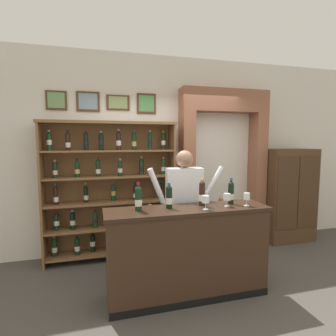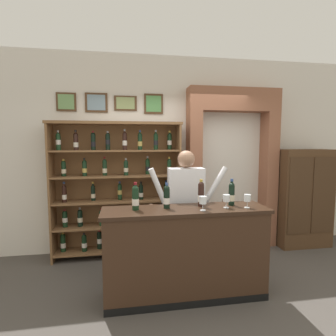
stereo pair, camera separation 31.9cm
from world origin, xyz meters
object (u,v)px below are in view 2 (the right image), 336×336
at_px(tasting_counter, 186,253).
at_px(tasting_bottle_rosso, 167,197).
at_px(side_cabinet, 303,198).
at_px(shopkeeper, 186,199).
at_px(tasting_bottle_grappa, 232,194).
at_px(wine_shelf, 117,187).
at_px(wine_glass_right, 247,199).
at_px(wine_glass_spare, 203,201).
at_px(wine_glass_center, 226,199).
at_px(tasting_bottle_brunello, 135,197).
at_px(tasting_bottle_chianti, 201,194).

height_order(tasting_counter, tasting_bottle_rosso, tasting_bottle_rosso).
height_order(side_cabinet, shopkeeper, shopkeeper).
bearing_deg(tasting_counter, tasting_bottle_grappa, 6.34).
bearing_deg(side_cabinet, tasting_bottle_rosso, -155.80).
bearing_deg(wine_shelf, wine_glass_right, -43.11).
relative_size(shopkeeper, wine_glass_spare, 10.62).
xyz_separation_m(shopkeeper, wine_glass_center, (0.34, -0.52, 0.11)).
xyz_separation_m(tasting_bottle_rosso, wine_glass_center, (0.66, -0.09, -0.03)).
bearing_deg(wine_glass_center, tasting_bottle_grappa, 46.23).
relative_size(tasting_bottle_brunello, wine_glass_center, 2.01).
height_order(tasting_counter, wine_glass_spare, wine_glass_spare).
bearing_deg(wine_shelf, tasting_bottle_brunello, -79.86).
relative_size(shopkeeper, tasting_bottle_grappa, 5.36).
relative_size(tasting_bottle_brunello, wine_glass_right, 1.98).
height_order(wine_glass_center, wine_glass_spare, wine_glass_spare).
distance_m(tasting_bottle_brunello, tasting_bottle_rosso, 0.35).
relative_size(tasting_bottle_grappa, wine_glass_center, 2.06).
relative_size(tasting_bottle_rosso, wine_glass_spare, 1.83).
distance_m(tasting_bottle_brunello, wine_glass_center, 1.01).
height_order(tasting_counter, shopkeeper, shopkeeper).
distance_m(side_cabinet, wine_glass_right, 2.09).
relative_size(tasting_bottle_rosso, wine_glass_center, 1.90).
bearing_deg(tasting_bottle_chianti, tasting_counter, -161.24).
distance_m(wine_shelf, tasting_bottle_chianti, 1.56).
xyz_separation_m(wine_shelf, tasting_bottle_grappa, (1.34, -1.22, 0.09)).
distance_m(shopkeeper, wine_glass_spare, 0.60).
relative_size(tasting_counter, tasting_bottle_brunello, 6.13).
bearing_deg(tasting_bottle_rosso, tasting_counter, -11.18).
bearing_deg(wine_glass_center, wine_glass_spare, -166.18).
bearing_deg(tasting_bottle_grappa, tasting_bottle_rosso, -178.44).
bearing_deg(wine_glass_center, side_cabinet, 33.34).
relative_size(tasting_bottle_chianti, wine_glass_center, 2.08).
relative_size(tasting_bottle_chianti, wine_glass_right, 2.05).
relative_size(wine_glass_center, wine_glass_right, 0.98).
xyz_separation_m(tasting_counter, wine_glass_right, (0.69, -0.09, 0.62)).
xyz_separation_m(tasting_bottle_chianti, wine_glass_right, (0.49, -0.15, -0.04)).
height_order(tasting_bottle_brunello, tasting_bottle_rosso, tasting_bottle_brunello).
bearing_deg(shopkeeper, tasting_bottle_brunello, -146.83).
distance_m(tasting_bottle_rosso, wine_glass_right, 0.90).
bearing_deg(wine_glass_right, wine_glass_center, 170.85).
relative_size(shopkeeper, tasting_bottle_rosso, 5.79).
height_order(tasting_bottle_brunello, tasting_bottle_grappa, tasting_bottle_grappa).
bearing_deg(tasting_bottle_chianti, tasting_bottle_brunello, -177.29).
bearing_deg(shopkeeper, wine_glass_right, -43.97).
distance_m(wine_shelf, side_cabinet, 3.11).
bearing_deg(side_cabinet, wine_glass_center, -146.66).
distance_m(side_cabinet, wine_glass_spare, 2.55).
bearing_deg(tasting_bottle_rosso, wine_glass_center, -7.84).
xyz_separation_m(tasting_counter, tasting_bottle_brunello, (-0.56, 0.03, 0.66)).
xyz_separation_m(tasting_bottle_grappa, wine_glass_center, (-0.11, -0.11, -0.03)).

